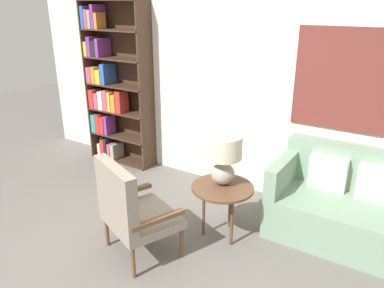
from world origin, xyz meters
The scene contains 7 objects.
ground_plane centered at (0.00, 0.00, 0.00)m, with size 14.00×14.00×0.00m, color #66605B.
wall_back centered at (0.05, 2.03, 1.35)m, with size 6.40×0.08×2.70m.
bookshelf centered at (-1.88, 1.85, 1.05)m, with size 1.00×0.30×2.20m.
armchair centered at (-0.17, 0.24, 0.50)m, with size 0.79×0.76×0.92m.
couch centered at (1.59, 1.60, 0.33)m, with size 1.80×0.82×0.85m.
side_table centered at (0.36, 0.96, 0.49)m, with size 0.59×0.59×0.54m.
table_lamp centered at (0.32, 1.01, 0.83)m, with size 0.35×0.35×0.49m.
Camera 1 is at (1.81, -1.85, 2.18)m, focal length 35.00 mm.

